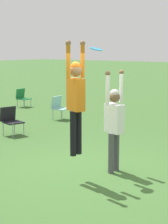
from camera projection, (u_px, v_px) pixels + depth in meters
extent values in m
plane|color=#3D662D|center=(88.00, 170.00, 8.06)|extent=(120.00, 120.00, 0.00)
cylinder|color=black|center=(73.00, 134.00, 7.22)|extent=(0.12, 0.12, 0.88)
cylinder|color=black|center=(79.00, 132.00, 7.35)|extent=(0.12, 0.12, 0.88)
cube|color=orange|center=(76.00, 95.00, 7.16)|extent=(0.31, 0.42, 0.62)
sphere|color=#9E704C|center=(76.00, 70.00, 7.08)|extent=(0.24, 0.24, 0.24)
sphere|color=orange|center=(76.00, 67.00, 7.07)|extent=(0.20, 0.20, 0.20)
cylinder|color=orange|center=(68.00, 61.00, 6.89)|extent=(0.08, 0.08, 0.66)
sphere|color=#9E704C|center=(68.00, 43.00, 6.83)|extent=(0.10, 0.10, 0.10)
cylinder|color=orange|center=(83.00, 61.00, 7.21)|extent=(0.08, 0.08, 0.66)
sphere|color=#9E704C|center=(83.00, 43.00, 7.15)|extent=(0.10, 0.10, 0.10)
cylinder|color=#4C4C51|center=(111.00, 153.00, 7.80)|extent=(0.12, 0.12, 0.85)
cylinder|color=#4C4C51|center=(116.00, 151.00, 7.96)|extent=(0.12, 0.12, 0.85)
cube|color=white|center=(114.00, 118.00, 7.76)|extent=(0.33, 0.49, 0.60)
sphere|color=brown|center=(114.00, 97.00, 7.68)|extent=(0.23, 0.23, 0.23)
sphere|color=#B7B2AD|center=(115.00, 94.00, 7.67)|extent=(0.20, 0.20, 0.20)
cylinder|color=white|center=(108.00, 89.00, 7.46)|extent=(0.08, 0.08, 0.64)
sphere|color=brown|center=(108.00, 73.00, 7.41)|extent=(0.10, 0.10, 0.10)
cylinder|color=white|center=(121.00, 87.00, 7.85)|extent=(0.08, 0.08, 0.64)
sphere|color=brown|center=(122.00, 72.00, 7.79)|extent=(0.10, 0.10, 0.10)
cylinder|color=#2D9EDB|center=(96.00, 49.00, 7.47)|extent=(0.26, 0.26, 0.08)
cylinder|color=gray|center=(13.00, 131.00, 10.93)|extent=(0.02, 0.02, 0.42)
cylinder|color=gray|center=(24.00, 128.00, 11.26)|extent=(0.02, 0.02, 0.42)
cylinder|color=gray|center=(3.00, 129.00, 11.19)|extent=(0.02, 0.02, 0.42)
cylinder|color=gray|center=(14.00, 127.00, 11.52)|extent=(0.02, 0.02, 0.42)
cube|color=black|center=(13.00, 122.00, 11.19)|extent=(0.61, 0.61, 0.04)
cube|color=black|center=(8.00, 114.00, 11.30)|extent=(0.52, 0.22, 0.44)
cylinder|color=gray|center=(62.00, 116.00, 13.40)|extent=(0.02, 0.02, 0.42)
cylinder|color=gray|center=(70.00, 114.00, 13.75)|extent=(0.02, 0.02, 0.42)
cylinder|color=gray|center=(53.00, 114.00, 13.68)|extent=(0.02, 0.02, 0.42)
cylinder|color=gray|center=(61.00, 113.00, 14.02)|extent=(0.02, 0.02, 0.42)
cube|color=#8CC6C1|center=(62.00, 109.00, 13.68)|extent=(0.56, 0.56, 0.04)
cube|color=#8CC6C1|center=(57.00, 102.00, 13.79)|extent=(0.53, 0.14, 0.44)
cylinder|color=gray|center=(24.00, 104.00, 16.39)|extent=(0.02, 0.02, 0.38)
cylinder|color=gray|center=(31.00, 103.00, 16.71)|extent=(0.02, 0.02, 0.38)
cylinder|color=gray|center=(17.00, 103.00, 16.65)|extent=(0.02, 0.02, 0.38)
cylinder|color=gray|center=(24.00, 102.00, 16.97)|extent=(0.02, 0.02, 0.38)
cube|color=#1E753D|center=(24.00, 99.00, 16.65)|extent=(0.52, 0.52, 0.04)
cube|color=#1E753D|center=(20.00, 93.00, 16.75)|extent=(0.50, 0.13, 0.43)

